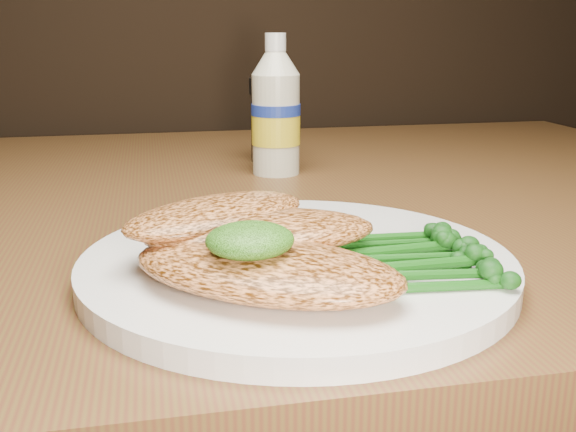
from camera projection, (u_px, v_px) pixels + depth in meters
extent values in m
cylinder|color=white|center=(297.00, 265.00, 0.44)|extent=(0.29, 0.29, 0.01)
ellipsoid|color=#E18647|center=(266.00, 269.00, 0.38)|extent=(0.18, 0.16, 0.03)
ellipsoid|color=#E18647|center=(259.00, 231.00, 0.42)|extent=(0.15, 0.08, 0.02)
ellipsoid|color=#E18647|center=(217.00, 215.00, 0.43)|extent=(0.15, 0.12, 0.02)
ellipsoid|color=#153508|center=(250.00, 240.00, 0.37)|extent=(0.05, 0.05, 0.02)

